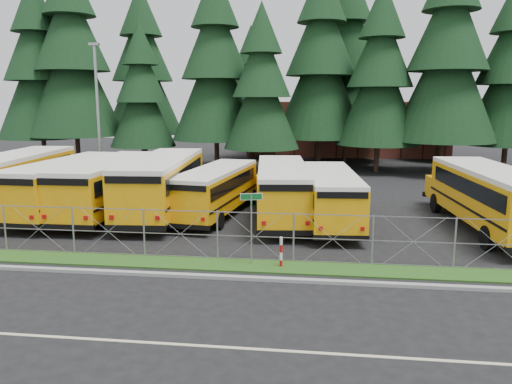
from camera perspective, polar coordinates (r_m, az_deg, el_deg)
ground at (r=20.83m, az=-1.12°, el=-6.98°), size 120.00×120.00×0.00m
curb at (r=17.92m, az=-2.56°, el=-9.75°), size 50.00×0.25×0.12m
grass_verge at (r=19.23m, az=-1.85°, el=-8.40°), size 50.00×1.40×0.06m
road_lane_line at (r=13.54m, az=-6.17°, el=-17.08°), size 50.00×0.12×0.01m
chainlink_fence at (r=19.60m, az=-1.55°, el=-5.06°), size 44.00×0.10×2.00m
brick_building at (r=59.84m, az=10.17°, el=7.24°), size 22.00×10.00×6.00m
bus_0 at (r=32.09m, az=-25.40°, el=1.15°), size 3.84×12.40×3.20m
bus_1 at (r=29.54m, az=-20.32°, el=0.57°), size 3.15×11.49×2.98m
bus_2 at (r=28.69m, az=-16.08°, el=0.58°), size 2.76×11.56×3.03m
bus_3 at (r=28.04m, az=-10.46°, el=0.76°), size 3.67×12.32×3.19m
bus_4 at (r=27.29m, az=-4.36°, el=0.06°), size 3.68×10.29×2.64m
bus_5 at (r=26.54m, az=2.99°, el=0.06°), size 3.75×11.27×2.90m
bus_6 at (r=25.81m, az=8.50°, el=-0.59°), size 3.22×10.39×2.68m
bus_east at (r=26.53m, az=24.87°, el=-0.72°), size 3.62×11.91×3.08m
street_sign at (r=18.82m, az=-0.54°, el=-2.47°), size 0.82×0.54×2.81m
striped_bollard at (r=18.92m, az=2.88°, el=-6.91°), size 0.11×0.11×1.20m
light_standard at (r=37.65m, az=-17.61°, el=8.88°), size 0.70×0.35×10.14m
conifer_0 at (r=52.83m, az=-23.62°, el=12.47°), size 8.00×8.00×17.69m
conifer_1 at (r=50.86m, az=-20.26°, el=13.89°), size 8.86×8.86×19.60m
conifer_2 at (r=47.77m, az=-12.94°, el=10.72°), size 6.01×6.01×13.28m
conifer_3 at (r=46.41m, az=-4.63°, el=13.78°), size 8.07×8.07×17.84m
conifer_4 at (r=43.09m, az=0.64°, el=11.70°), size 6.46×6.46×14.28m
conifer_5 at (r=47.46m, az=7.41°, el=14.11°), size 8.40×8.40×18.58m
conifer_6 at (r=45.07m, az=13.99°, el=12.52°), size 7.30×7.30×16.14m
conifer_7 at (r=45.29m, az=21.06°, el=13.92°), size 8.57×8.57×18.96m
conifer_8 at (r=47.88m, az=27.18°, el=11.82°), size 7.50×7.50×16.58m
conifer_10 at (r=54.80m, az=-12.84°, el=13.15°), size 8.15×8.15×18.02m
conifer_11 at (r=53.57m, az=-0.58°, el=11.24°), size 6.27×6.27×13.86m
conifer_12 at (r=51.85m, az=10.38°, el=14.18°), size 8.79×8.79×19.43m
conifer_13 at (r=55.39m, az=20.57°, el=11.60°), size 7.17×7.17×15.85m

